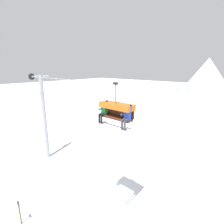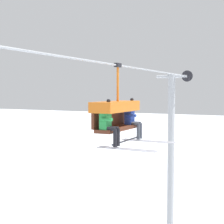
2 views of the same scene
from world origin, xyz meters
TOP-DOWN VIEW (x-y plane):
  - lift_tower_far at (9.81, -0.02)m, footprint 0.36×1.88m
  - lift_cable at (0.81, -0.80)m, footprint 20.00×0.05m
  - chairlift_chair at (1.68, -0.73)m, footprint 2.07×0.74m
  - skier_green at (0.86, -0.94)m, footprint 0.48×1.70m
  - skier_blue at (2.50, -0.94)m, footprint 0.48×1.70m

SIDE VIEW (x-z plane):
  - lift_tower_far at x=9.81m, z-range 0.17..8.65m
  - skier_green at x=0.86m, z-range 5.90..7.24m
  - skier_blue at x=2.50m, z-range 5.90..7.24m
  - chairlift_chair at x=1.68m, z-range 5.71..7.98m
  - lift_cable at x=0.81m, z-range 8.17..8.22m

